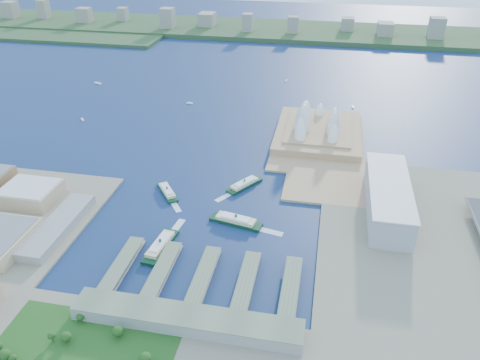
% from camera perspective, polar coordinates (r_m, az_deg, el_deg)
% --- Properties ---
extents(ground, '(3000.00, 3000.00, 0.00)m').
position_cam_1_polar(ground, '(524.48, -3.76, -6.46)').
color(ground, '#0F1C49').
rests_on(ground, ground).
extents(east_land, '(240.00, 500.00, 3.00)m').
position_cam_1_polar(east_land, '(488.40, 23.68, -12.51)').
color(east_land, gray).
rests_on(east_land, ground).
extents(peninsula, '(135.00, 220.00, 3.00)m').
position_cam_1_polar(peninsula, '(734.31, 9.57, 4.70)').
color(peninsula, tan).
rests_on(peninsula, ground).
extents(far_shore, '(2200.00, 260.00, 12.00)m').
position_cam_1_polar(far_shore, '(1423.27, 6.60, 17.58)').
color(far_shore, '#2D4926').
rests_on(far_shore, ground).
extents(opera_house, '(134.00, 180.00, 58.00)m').
position_cam_1_polar(opera_house, '(740.41, 9.66, 7.50)').
color(opera_house, white).
rests_on(opera_house, peninsula).
extents(toaster_building, '(45.00, 155.00, 35.00)m').
position_cam_1_polar(toaster_building, '(571.89, 17.58, -2.09)').
color(toaster_building, '#98989E').
rests_on(toaster_building, east_land).
extents(ferry_wharves, '(184.00, 90.00, 9.30)m').
position_cam_1_polar(ferry_wharves, '(462.63, -4.43, -11.64)').
color(ferry_wharves, '#58664D').
rests_on(ferry_wharves, ground).
extents(terminal_building, '(200.00, 28.00, 12.00)m').
position_cam_1_polar(terminal_building, '(418.52, -6.54, -16.57)').
color(terminal_building, gray).
rests_on(terminal_building, south_land).
extents(park, '(150.00, 110.00, 16.00)m').
position_cam_1_polar(park, '(409.75, -19.67, -19.60)').
color(park, '#194714').
rests_on(park, south_land).
extents(far_skyline, '(1900.00, 140.00, 55.00)m').
position_cam_1_polar(far_skyline, '(1396.88, 6.60, 18.75)').
color(far_skyline, gray).
rests_on(far_skyline, far_shore).
extents(ferry_a, '(40.03, 48.07, 9.50)m').
position_cam_1_polar(ferry_a, '(597.08, -8.88, -1.24)').
color(ferry_a, '#0C331B').
rests_on(ferry_a, ground).
extents(ferry_b, '(41.65, 53.01, 10.29)m').
position_cam_1_polar(ferry_b, '(604.53, 0.55, -0.36)').
color(ferry_b, '#0C331B').
rests_on(ferry_b, ground).
extents(ferry_c, '(22.71, 62.06, 11.46)m').
position_cam_1_polar(ferry_c, '(505.57, -9.69, -7.68)').
color(ferry_c, '#0C331B').
rests_on(ferry_c, ground).
extents(ferry_d, '(63.06, 27.60, 11.57)m').
position_cam_1_polar(ferry_d, '(535.25, -0.51, -4.77)').
color(ferry_d, '#0C331B').
rests_on(ferry_d, ground).
extents(boat_a, '(10.46, 11.38, 2.39)m').
position_cam_1_polar(boat_a, '(847.56, -18.66, 7.03)').
color(boat_a, white).
rests_on(boat_a, ground).
extents(boat_b, '(10.87, 3.90, 2.92)m').
position_cam_1_polar(boat_b, '(880.09, -6.15, 9.33)').
color(boat_b, white).
rests_on(boat_b, ground).
extents(boat_c, '(4.14, 11.96, 2.65)m').
position_cam_1_polar(boat_c, '(880.48, 13.59, 8.65)').
color(boat_c, white).
rests_on(boat_c, ground).
extents(boat_d, '(18.42, 10.37, 3.08)m').
position_cam_1_polar(boat_d, '(1024.92, -16.92, 11.25)').
color(boat_d, white).
rests_on(boat_d, ground).
extents(boat_e, '(4.79, 10.65, 2.52)m').
position_cam_1_polar(boat_e, '(1003.40, 5.66, 11.99)').
color(boat_e, white).
rests_on(boat_e, ground).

